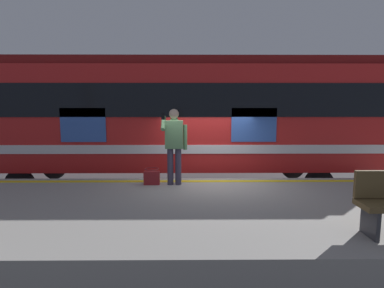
{
  "coord_description": "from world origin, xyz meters",
  "views": [
    {
      "loc": [
        0.47,
        7.54,
        2.87
      ],
      "look_at": [
        0.41,
        0.3,
        1.91
      ],
      "focal_mm": 29.13,
      "sensor_mm": 36.0,
      "label": 1
    }
  ],
  "objects": [
    {
      "name": "platform",
      "position": [
        0.0,
        2.02,
        0.51
      ],
      "size": [
        12.5,
        4.04,
        1.01
      ],
      "primitive_type": "cube",
      "color": "gray",
      "rests_on": "ground"
    },
    {
      "name": "handbag",
      "position": [
        1.33,
        0.57,
        1.19
      ],
      "size": [
        0.36,
        0.33,
        0.37
      ],
      "color": "maroon",
      "rests_on": "platform"
    },
    {
      "name": "track_rail_near",
      "position": [
        0.0,
        -1.56,
        0.08
      ],
      "size": [
        16.25,
        0.08,
        0.16
      ],
      "primitive_type": "cube",
      "color": "slate",
      "rests_on": "ground"
    },
    {
      "name": "ground_plane",
      "position": [
        0.0,
        0.0,
        0.0
      ],
      "size": [
        24.83,
        24.83,
        0.0
      ],
      "primitive_type": "plane",
      "color": "#3D3D3F"
    },
    {
      "name": "train_carriage",
      "position": [
        1.02,
        -2.27,
        2.53
      ],
      "size": [
        13.16,
        2.87,
        3.99
      ],
      "color": "red",
      "rests_on": "ground"
    },
    {
      "name": "passenger",
      "position": [
        0.81,
        0.57,
        2.03
      ],
      "size": [
        0.57,
        0.55,
        1.73
      ],
      "color": "#383347",
      "rests_on": "platform"
    },
    {
      "name": "track_rail_far",
      "position": [
        0.0,
        -2.99,
        0.08
      ],
      "size": [
        16.25,
        0.08,
        0.16
      ],
      "primitive_type": "cube",
      "color": "slate",
      "rests_on": "ground"
    },
    {
      "name": "safety_line",
      "position": [
        0.0,
        0.3,
        1.02
      ],
      "size": [
        12.25,
        0.16,
        0.01
      ],
      "primitive_type": "cube",
      "color": "yellow",
      "rests_on": "platform"
    }
  ]
}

